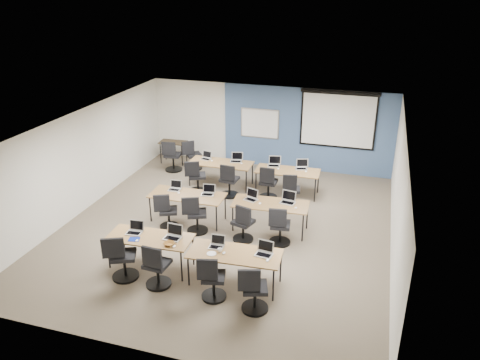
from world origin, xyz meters
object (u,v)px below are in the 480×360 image
(laptop_10, at_px, (274,163))
(spare_chair_b, at_px, (172,158))
(laptop_1, at_px, (173,235))
(laptop_5, at_px, (208,192))
(laptop_3, at_px, (264,251))
(task_chair_11, at_px, (291,192))
(utility_table, at_px, (173,144))
(task_chair_8, at_px, (196,179))
(task_chair_9, at_px, (229,183))
(laptop_8, at_px, (206,157))
(task_chair_2, at_px, (212,281))
(laptop_7, at_px, (288,200))
(laptop_11, at_px, (302,166))
(task_chair_4, at_px, (167,214))
(training_table_back_left, at_px, (221,164))
(training_table_back_right, at_px, (288,172))
(training_table_front_right, at_px, (235,255))
(task_chair_0, at_px, (122,261))
(laptop_0, at_px, (135,230))
(laptop_4, at_px, (175,187))
(task_chair_7, at_px, (279,229))
(task_chair_3, at_px, (253,293))
(task_chair_10, at_px, (268,185))
(task_chair_6, at_px, (243,226))
(projector_screen, at_px, (338,117))
(training_table_mid_right, at_px, (270,205))
(laptop_2, at_px, (217,244))
(training_table_front_left, at_px, (150,239))
(spare_chair_a, at_px, (193,157))
(whiteboard, at_px, (260,124))
(laptop_6, at_px, (251,197))
(laptop_9, at_px, (236,159))
(task_chair_5, at_px, (196,217))
(task_chair_1, at_px, (156,269))

(laptop_10, xyz_separation_m, spare_chair_b, (-3.47, 0.39, -0.37))
(laptop_1, bearing_deg, laptop_5, 94.34)
(laptop_1, xyz_separation_m, laptop_3, (2.01, -0.07, -0.00))
(task_chair_11, relative_size, utility_table, 1.06)
(task_chair_8, bearing_deg, task_chair_9, -22.69)
(laptop_8, bearing_deg, task_chair_2, -58.80)
(laptop_1, bearing_deg, laptop_7, 53.22)
(spare_chair_b, bearing_deg, laptop_11, -13.31)
(task_chair_4, distance_m, task_chair_8, 2.23)
(training_table_back_left, xyz_separation_m, utility_table, (-2.16, 1.33, -0.03))
(laptop_10, bearing_deg, training_table_back_right, -42.66)
(training_table_front_right, distance_m, laptop_10, 4.93)
(utility_table, bearing_deg, task_chair_0, -77.65)
(laptop_0, height_order, task_chair_8, task_chair_8)
(laptop_4, relative_size, laptop_5, 0.96)
(laptop_0, bearing_deg, task_chair_7, 25.20)
(task_chair_0, bearing_deg, task_chair_3, -27.88)
(laptop_1, bearing_deg, task_chair_10, 77.19)
(training_table_back_left, distance_m, task_chair_6, 3.41)
(projector_screen, distance_m, task_chair_3, 7.53)
(training_table_mid_right, relative_size, task_chair_11, 1.94)
(training_table_back_left, height_order, laptop_8, laptop_8)
(projector_screen, height_order, task_chair_10, projector_screen)
(task_chair_6, distance_m, laptop_11, 3.36)
(laptop_2, bearing_deg, task_chair_2, -80.62)
(task_chair_3, relative_size, task_chair_11, 1.04)
(task_chair_0, xyz_separation_m, laptop_4, (-0.13, 2.99, 0.36))
(training_table_front_left, height_order, task_chair_4, task_chair_4)
(laptop_8, relative_size, spare_chair_a, 0.30)
(task_chair_0, xyz_separation_m, spare_chair_a, (-0.93, 6.15, -0.02))
(laptop_0, distance_m, laptop_3, 2.90)
(whiteboard, distance_m, laptop_6, 4.29)
(training_table_mid_right, distance_m, laptop_4, 2.59)
(training_table_front_left, height_order, training_table_back_right, same)
(task_chair_7, xyz_separation_m, laptop_9, (-2.03, 3.14, 0.38))
(training_table_front_left, distance_m, laptop_6, 2.89)
(task_chair_5, relative_size, spare_chair_a, 1.01)
(task_chair_10, bearing_deg, task_chair_1, -103.06)
(training_table_front_left, relative_size, laptop_9, 5.32)
(task_chair_2, height_order, task_chair_6, task_chair_6)
(laptop_7, bearing_deg, laptop_6, -164.79)
(task_chair_7, xyz_separation_m, spare_chair_b, (-4.34, 3.52, 0.02))
(projector_screen, height_order, task_chair_3, projector_screen)
(task_chair_2, distance_m, task_chair_3, 0.87)
(task_chair_1, distance_m, laptop_4, 3.21)
(training_table_front_right, relative_size, training_table_back_right, 1.03)
(training_table_front_left, relative_size, laptop_10, 5.11)
(laptop_10, bearing_deg, laptop_2, -103.49)
(spare_chair_b, bearing_deg, laptop_1, -73.25)
(laptop_3, xyz_separation_m, laptop_4, (-3.00, 2.35, -0.00))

